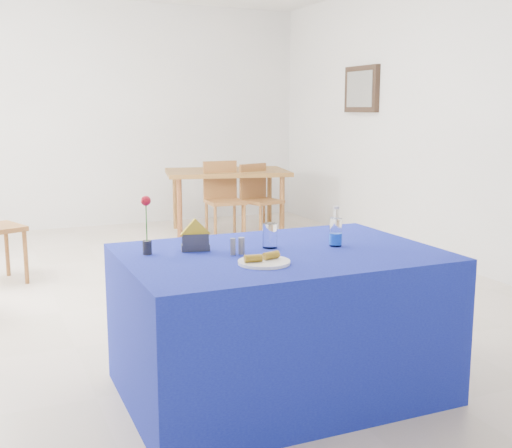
{
  "coord_description": "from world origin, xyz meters",
  "views": [
    {
      "loc": [
        -1.59,
        -4.75,
        1.48
      ],
      "look_at": [
        -0.35,
        -1.88,
        0.92
      ],
      "focal_mm": 45.0,
      "sensor_mm": 36.0,
      "label": 1
    }
  ],
  "objects_px": {
    "blue_table": "(280,322)",
    "oak_table": "(227,177)",
    "chair_bg_left": "(223,195)",
    "water_bottle": "(336,233)",
    "chair_bg_right": "(258,195)",
    "plate": "(264,262)"
  },
  "relations": [
    {
      "from": "water_bottle",
      "to": "chair_bg_left",
      "type": "xyz_separation_m",
      "value": [
        0.82,
        3.92,
        -0.32
      ]
    },
    {
      "from": "oak_table",
      "to": "chair_bg_left",
      "type": "distance_m",
      "value": 0.43
    },
    {
      "from": "chair_bg_left",
      "to": "chair_bg_right",
      "type": "bearing_deg",
      "value": 1.92
    },
    {
      "from": "plate",
      "to": "water_bottle",
      "type": "xyz_separation_m",
      "value": [
        0.51,
        0.21,
        0.06
      ]
    },
    {
      "from": "oak_table",
      "to": "blue_table",
      "type": "bearing_deg",
      "value": -107.34
    },
    {
      "from": "oak_table",
      "to": "chair_bg_right",
      "type": "distance_m",
      "value": 0.48
    },
    {
      "from": "blue_table",
      "to": "oak_table",
      "type": "xyz_separation_m",
      "value": [
        1.33,
        4.27,
        0.3
      ]
    },
    {
      "from": "oak_table",
      "to": "chair_bg_right",
      "type": "xyz_separation_m",
      "value": [
        0.25,
        -0.36,
        -0.19
      ]
    },
    {
      "from": "plate",
      "to": "blue_table",
      "type": "distance_m",
      "value": 0.48
    },
    {
      "from": "chair_bg_left",
      "to": "chair_bg_right",
      "type": "relative_size",
      "value": 1.05
    },
    {
      "from": "blue_table",
      "to": "water_bottle",
      "type": "relative_size",
      "value": 7.44
    },
    {
      "from": "chair_bg_left",
      "to": "chair_bg_right",
      "type": "distance_m",
      "value": 0.44
    },
    {
      "from": "blue_table",
      "to": "plate",
      "type": "bearing_deg",
      "value": -130.94
    },
    {
      "from": "plate",
      "to": "chair_bg_right",
      "type": "height_order",
      "value": "chair_bg_right"
    },
    {
      "from": "water_bottle",
      "to": "chair_bg_right",
      "type": "distance_m",
      "value": 4.13
    },
    {
      "from": "blue_table",
      "to": "chair_bg_left",
      "type": "relative_size",
      "value": 1.8
    },
    {
      "from": "chair_bg_right",
      "to": "blue_table",
      "type": "bearing_deg",
      "value": -128.15
    },
    {
      "from": "water_bottle",
      "to": "chair_bg_left",
      "type": "height_order",
      "value": "water_bottle"
    },
    {
      "from": "plate",
      "to": "chair_bg_right",
      "type": "relative_size",
      "value": 0.29
    },
    {
      "from": "chair_bg_left",
      "to": "water_bottle",
      "type": "bearing_deg",
      "value": -99.22
    },
    {
      "from": "blue_table",
      "to": "chair_bg_right",
      "type": "bearing_deg",
      "value": 67.94
    },
    {
      "from": "water_bottle",
      "to": "oak_table",
      "type": "relative_size",
      "value": 0.14
    }
  ]
}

